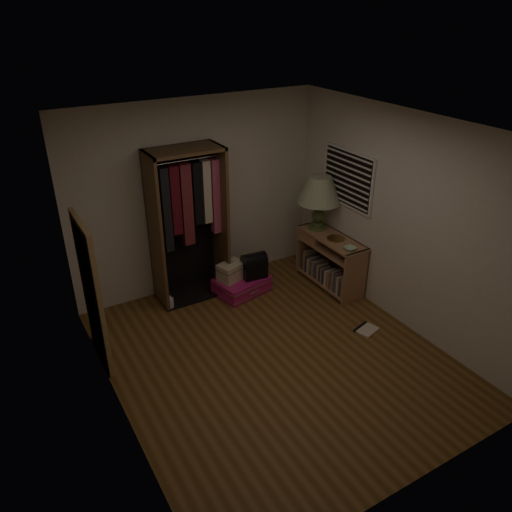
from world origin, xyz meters
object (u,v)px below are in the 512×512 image
train_case (231,271)px  open_wardrobe (188,213)px  black_bag (254,265)px  console_bookshelf (328,259)px  floor_mirror (92,294)px  pink_suitcase (242,285)px  white_jug (170,303)px  table_lamp (320,191)px

train_case → open_wardrobe: bearing=130.8°
open_wardrobe → black_bag: (0.76, -0.38, -0.79)m
console_bookshelf → black_bag: bearing=160.9°
floor_mirror → black_bag: (2.23, 0.39, -0.44)m
console_bookshelf → open_wardrobe: 2.08m
console_bookshelf → pink_suitcase: bearing=161.1°
console_bookshelf → black_bag: size_ratio=3.11×
console_bookshelf → train_case: size_ratio=2.69×
open_wardrobe → train_case: bearing=-31.9°
black_bag → white_jug: bearing=177.1°
open_wardrobe → black_bag: size_ratio=5.70×
table_lamp → white_jug: (-2.20, 0.22, -1.23)m
floor_mirror → table_lamp: (3.24, 0.34, 0.46)m
pink_suitcase → black_bag: 0.34m
console_bookshelf → floor_mirror: size_ratio=0.66×
open_wardrobe → table_lamp: bearing=-13.7°
train_case → white_jug: size_ratio=2.30×
floor_mirror → train_case: size_ratio=4.08×
open_wardrobe → black_bag: bearing=-26.6°
pink_suitcase → black_bag: size_ratio=2.27×
train_case → black_bag: bearing=-35.0°
train_case → black_bag: (0.30, -0.10, 0.06)m
open_wardrobe → pink_suitcase: 1.28m
floor_mirror → white_jug: bearing=28.2°
open_wardrobe → white_jug: open_wardrobe is taller
floor_mirror → open_wardrobe: bearing=27.7°
white_jug → open_wardrobe: bearing=26.5°
open_wardrobe → train_case: open_wardrobe is taller
black_bag → table_lamp: size_ratio=0.47×
train_case → black_bag: size_ratio=1.16×
floor_mirror → train_case: floor_mirror is taller
open_wardrobe → pink_suitcase: open_wardrobe is taller
console_bookshelf → open_wardrobe: (-1.77, 0.73, 0.80)m
black_bag → floor_mirror: bearing=-165.0°
black_bag → table_lamp: (1.01, -0.05, 0.90)m
console_bookshelf → floor_mirror: (-3.24, -0.04, 0.46)m
console_bookshelf → white_jug: bearing=166.8°
train_case → white_jug: (-0.89, 0.07, -0.27)m
train_case → white_jug: bearing=158.2°
table_lamp → white_jug: size_ratio=4.20×
pink_suitcase → train_case: size_ratio=1.96×
console_bookshelf → pink_suitcase: console_bookshelf is taller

